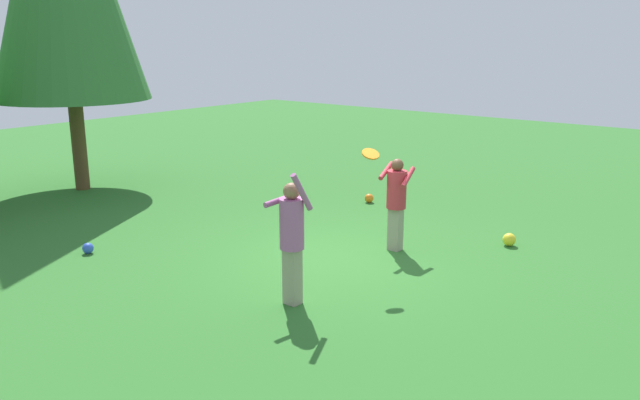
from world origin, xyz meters
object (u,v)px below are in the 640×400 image
at_px(person_thrower, 292,233).
at_px(frisbee, 371,154).
at_px(ball_yellow, 509,240).
at_px(person_catcher, 396,197).
at_px(ball_blue, 88,248).
at_px(ball_orange, 369,198).

relative_size(person_thrower, frisbee, 5.42).
height_order(person_thrower, ball_yellow, person_thrower).
distance_m(person_thrower, frisbee, 1.89).
bearing_deg(person_catcher, ball_blue, -61.63).
distance_m(person_thrower, ball_blue, 4.33).
distance_m(frisbee, ball_orange, 4.80).
relative_size(person_thrower, person_catcher, 1.18).
bearing_deg(frisbee, person_catcher, 12.57).
bearing_deg(frisbee, person_thrower, 174.89).
bearing_deg(ball_orange, ball_yellow, -104.58).
relative_size(person_thrower, ball_orange, 9.59).
bearing_deg(frisbee, ball_blue, 117.88).
distance_m(person_catcher, ball_yellow, 2.26).
height_order(ball_orange, ball_yellow, ball_yellow).
height_order(frisbee, ball_blue, frisbee).
relative_size(person_thrower, ball_blue, 10.08).
bearing_deg(frisbee, ball_orange, 34.30).
height_order(person_thrower, person_catcher, person_thrower).
bearing_deg(ball_orange, person_catcher, -137.60).
height_order(ball_blue, ball_yellow, ball_yellow).
relative_size(ball_orange, ball_blue, 1.05).
distance_m(frisbee, ball_blue, 5.23).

